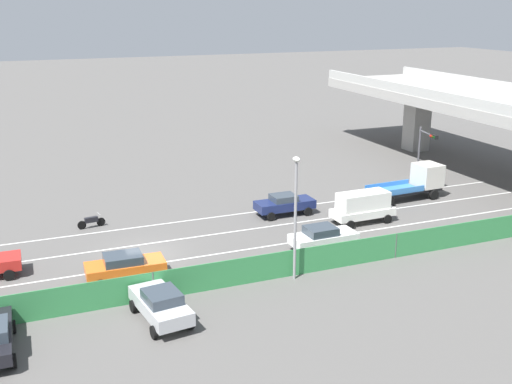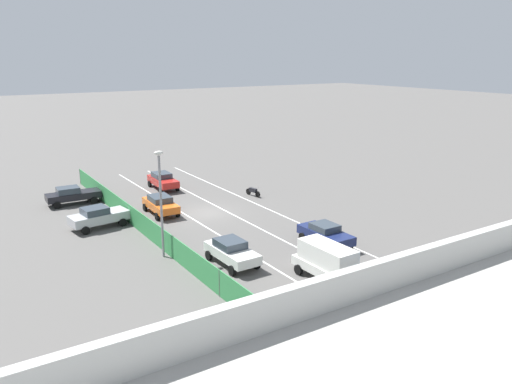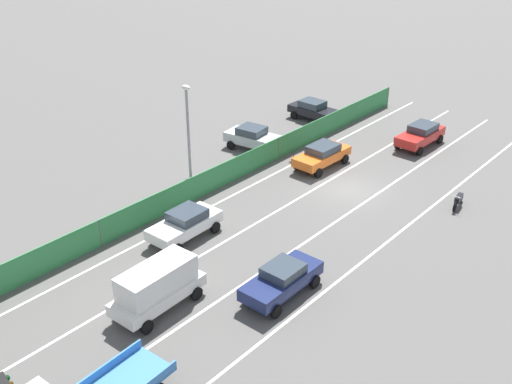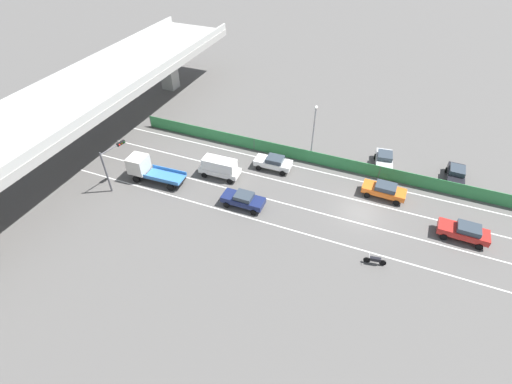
% 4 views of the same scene
% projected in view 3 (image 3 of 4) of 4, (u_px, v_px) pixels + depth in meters
% --- Properties ---
extents(ground_plane, '(300.00, 300.00, 0.00)m').
position_uv_depth(ground_plane, '(348.00, 190.00, 38.85)').
color(ground_plane, '#565451').
extents(lane_line_left_edge, '(0.14, 49.26, 0.01)m').
position_uv_depth(lane_line_left_edge, '(360.00, 263.00, 31.45)').
color(lane_line_left_edge, silver).
rests_on(lane_line_left_edge, ground).
extents(lane_line_mid_left, '(0.14, 49.26, 0.01)m').
position_uv_depth(lane_line_mid_left, '(307.00, 241.00, 33.39)').
color(lane_line_mid_left, silver).
rests_on(lane_line_mid_left, ground).
extents(lane_line_mid_right, '(0.14, 49.26, 0.01)m').
position_uv_depth(lane_line_mid_right, '(260.00, 221.00, 35.33)').
color(lane_line_mid_right, silver).
rests_on(lane_line_mid_right, ground).
extents(lane_line_right_edge, '(0.14, 49.26, 0.01)m').
position_uv_depth(lane_line_right_edge, '(218.00, 203.00, 37.27)').
color(lane_line_right_edge, silver).
rests_on(lane_line_right_edge, ground).
extents(green_fence, '(0.10, 45.36, 1.59)m').
position_uv_depth(green_fence, '(201.00, 185.00, 37.70)').
color(green_fence, '#338447').
rests_on(green_fence, ground).
extents(car_sedan_navy, '(1.97, 4.40, 1.56)m').
position_uv_depth(car_sedan_navy, '(282.00, 279.00, 28.75)').
color(car_sedan_navy, navy).
rests_on(car_sedan_navy, ground).
extents(car_sedan_white, '(2.09, 4.30, 1.59)m').
position_uv_depth(car_sedan_white, '(185.00, 223.00, 33.34)').
color(car_sedan_white, white).
rests_on(car_sedan_white, ground).
extents(car_van_white, '(2.10, 4.58, 2.23)m').
position_uv_depth(car_van_white, '(157.00, 285.00, 27.66)').
color(car_van_white, silver).
rests_on(car_van_white, ground).
extents(car_sedan_red, '(2.07, 4.48, 1.61)m').
position_uv_depth(car_sedan_red, '(421.00, 134.00, 44.82)').
color(car_sedan_red, red).
rests_on(car_sedan_red, ground).
extents(car_taxi_orange, '(2.10, 4.46, 1.56)m').
position_uv_depth(car_taxi_orange, '(322.00, 155.00, 41.60)').
color(car_taxi_orange, orange).
rests_on(car_taxi_orange, ground).
extents(motorcycle, '(0.60, 1.94, 0.93)m').
position_uv_depth(motorcycle, '(458.00, 200.00, 36.65)').
color(motorcycle, black).
rests_on(motorcycle, ground).
extents(parked_sedan_dark, '(4.67, 2.05, 1.60)m').
position_uv_depth(parked_sedan_dark, '(315.00, 110.00, 49.53)').
color(parked_sedan_dark, black).
rests_on(parked_sedan_dark, ground).
extents(parked_wagon_silver, '(4.58, 2.48, 1.67)m').
position_uv_depth(parked_wagon_silver, '(254.00, 138.00, 44.22)').
color(parked_wagon_silver, '#B2B5B7').
rests_on(parked_wagon_silver, ground).
extents(street_lamp, '(0.60, 0.36, 7.13)m').
position_uv_depth(street_lamp, '(188.00, 131.00, 36.00)').
color(street_lamp, gray).
rests_on(street_lamp, ground).
extents(traffic_cone, '(0.47, 0.47, 0.60)m').
position_uv_depth(traffic_cone, '(293.00, 159.00, 42.46)').
color(traffic_cone, orange).
rests_on(traffic_cone, ground).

